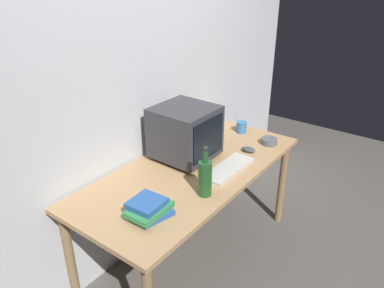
% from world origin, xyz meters
% --- Properties ---
extents(ground_plane, '(6.00, 6.00, 0.00)m').
position_xyz_m(ground_plane, '(0.00, 0.00, 0.00)').
color(ground_plane, '#56514C').
extents(back_wall, '(4.00, 0.08, 2.50)m').
position_xyz_m(back_wall, '(0.00, 0.44, 1.25)').
color(back_wall, silver).
rests_on(back_wall, ground).
extents(desk, '(1.70, 0.76, 0.75)m').
position_xyz_m(desk, '(0.00, 0.00, 0.67)').
color(desk, tan).
rests_on(desk, ground).
extents(crt_monitor, '(0.39, 0.39, 0.37)m').
position_xyz_m(crt_monitor, '(0.09, 0.13, 0.95)').
color(crt_monitor, '#333338').
rests_on(crt_monitor, desk).
extents(keyboard, '(0.42, 0.15, 0.02)m').
position_xyz_m(keyboard, '(0.13, -0.20, 0.77)').
color(keyboard, beige).
rests_on(keyboard, desk).
extents(computer_mouse, '(0.07, 0.11, 0.04)m').
position_xyz_m(computer_mouse, '(0.44, -0.18, 0.77)').
color(computer_mouse, '#3F3F47').
rests_on(computer_mouse, desk).
extents(bottle_tall, '(0.08, 0.08, 0.32)m').
position_xyz_m(bottle_tall, '(-0.20, -0.24, 0.87)').
color(bottle_tall, '#1E4C23').
rests_on(bottle_tall, desk).
extents(bottle_short, '(0.07, 0.07, 0.20)m').
position_xyz_m(bottle_short, '(0.42, 0.22, 0.83)').
color(bottle_short, '#1E4C23').
rests_on(bottle_short, desk).
extents(book_stack, '(0.25, 0.21, 0.09)m').
position_xyz_m(book_stack, '(-0.54, -0.12, 0.80)').
color(book_stack, '#28569E').
rests_on(book_stack, desk).
extents(mug, '(0.12, 0.08, 0.09)m').
position_xyz_m(mug, '(0.71, 0.04, 0.80)').
color(mug, '#3370B2').
rests_on(mug, desk).
extents(cd_spindle, '(0.12, 0.12, 0.04)m').
position_xyz_m(cd_spindle, '(0.64, -0.24, 0.78)').
color(cd_spindle, '#595B66').
rests_on(cd_spindle, desk).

